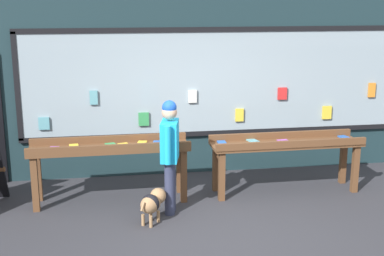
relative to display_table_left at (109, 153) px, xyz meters
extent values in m
plane|color=#2D2D33|center=(1.33, -1.18, -0.74)|extent=(40.00, 40.00, 0.00)
cube|color=#192D33|center=(1.33, 1.22, 0.98)|extent=(8.79, 0.20, 3.43)
cube|color=#8C9EA8|center=(1.76, 1.09, 0.82)|extent=(6.30, 0.03, 1.72)
cube|color=black|center=(1.76, 1.09, 1.67)|extent=(6.38, 0.06, 0.08)
cube|color=black|center=(1.76, 1.09, -0.04)|extent=(6.38, 0.06, 0.08)
cube|color=black|center=(-1.38, 1.09, 0.82)|extent=(0.08, 0.06, 1.72)
cube|color=#5999A5|center=(-1.01, 1.05, 0.23)|extent=(0.17, 0.03, 0.20)
cube|color=#5999A5|center=(-0.22, 1.05, 0.62)|extent=(0.12, 0.03, 0.22)
cube|color=#338C4C|center=(0.57, 1.05, 0.24)|extent=(0.17, 0.03, 0.22)
cube|color=silver|center=(1.38, 1.05, 0.60)|extent=(0.14, 0.03, 0.21)
cube|color=yellow|center=(2.18, 1.05, 0.26)|extent=(0.14, 0.03, 0.22)
cube|color=red|center=(2.92, 1.05, 0.60)|extent=(0.16, 0.03, 0.20)
cube|color=yellow|center=(3.73, 1.05, 0.25)|extent=(0.16, 0.03, 0.23)
cube|color=orange|center=(4.53, 1.05, 0.62)|extent=(0.13, 0.03, 0.25)
cube|color=brown|center=(-1.04, -0.21, -0.34)|extent=(0.09, 0.09, 0.79)
cube|color=brown|center=(1.05, -0.19, -0.34)|extent=(0.09, 0.09, 0.79)
cube|color=brown|center=(-1.04, 0.19, -0.34)|extent=(0.09, 0.09, 0.79)
cube|color=brown|center=(1.05, 0.22, -0.34)|extent=(0.09, 0.09, 0.79)
cube|color=brown|center=(0.01, 0.00, 0.07)|extent=(2.30, 0.60, 0.04)
cube|color=brown|center=(0.01, -0.25, 0.13)|extent=(2.29, 0.09, 0.12)
cube|color=brown|center=(0.00, 0.26, 0.13)|extent=(2.29, 0.09, 0.12)
cube|color=#2659B2|center=(-1.01, -0.13, 0.10)|extent=(0.19, 0.23, 0.03)
cube|color=#994CA5|center=(-0.78, -0.06, 0.11)|extent=(0.16, 0.24, 0.03)
cube|color=yellow|center=(-0.50, 0.04, 0.11)|extent=(0.15, 0.23, 0.03)
cube|color=red|center=(-0.23, -0.15, 0.11)|extent=(0.15, 0.22, 0.03)
cube|color=#338C4C|center=(0.03, 0.05, 0.10)|extent=(0.20, 0.24, 0.02)
cube|color=yellow|center=(0.22, -0.03, 0.11)|extent=(0.20, 0.24, 0.03)
cube|color=yellow|center=(0.48, 0.09, 0.10)|extent=(0.17, 0.22, 0.03)
cube|color=#2659B2|center=(0.71, 0.09, 0.10)|extent=(0.18, 0.21, 0.02)
cube|color=#994CA5|center=(0.98, -0.06, 0.10)|extent=(0.16, 0.23, 0.02)
cube|color=brown|center=(1.61, -0.22, -0.37)|extent=(0.09, 0.09, 0.74)
cube|color=brown|center=(3.70, -0.20, -0.37)|extent=(0.09, 0.09, 0.74)
cube|color=brown|center=(1.61, 0.20, -0.37)|extent=(0.09, 0.09, 0.74)
cube|color=brown|center=(3.69, 0.22, -0.37)|extent=(0.09, 0.09, 0.74)
cube|color=brown|center=(2.65, 0.00, 0.02)|extent=(2.30, 0.61, 0.04)
cube|color=brown|center=(2.66, -0.26, 0.08)|extent=(2.29, 0.09, 0.12)
cube|color=brown|center=(2.65, 0.26, 0.08)|extent=(2.29, 0.09, 0.12)
cube|color=#2659B2|center=(1.68, 0.10, 0.05)|extent=(0.13, 0.21, 0.02)
cube|color=#5999A5|center=(2.17, 0.16, 0.05)|extent=(0.18, 0.24, 0.02)
cube|color=#994CA5|center=(2.62, 0.01, 0.05)|extent=(0.17, 0.20, 0.03)
cube|color=silver|center=(3.17, -0.10, 0.06)|extent=(0.14, 0.20, 0.03)
cube|color=#2659B2|center=(3.64, 0.11, 0.05)|extent=(0.17, 0.24, 0.02)
cylinder|color=#2D334C|center=(0.80, -0.62, -0.35)|extent=(0.14, 0.14, 0.76)
cylinder|color=#2D334C|center=(0.83, -0.47, -0.35)|extent=(0.14, 0.14, 0.76)
cube|color=#19A5E0|center=(0.81, -0.55, 0.30)|extent=(0.31, 0.47, 0.54)
cylinder|color=#19A5E0|center=(0.76, -0.82, 0.31)|extent=(0.09, 0.09, 0.51)
cylinder|color=#19A5E0|center=(0.87, -0.28, 0.31)|extent=(0.09, 0.09, 0.51)
sphere|color=tan|center=(0.81, -0.55, 0.69)|extent=(0.21, 0.21, 0.21)
sphere|color=blue|center=(0.81, -0.55, 0.75)|extent=(0.20, 0.20, 0.20)
ellipsoid|color=#99724C|center=(0.51, -0.90, -0.46)|extent=(0.38, 0.40, 0.24)
ellipsoid|color=black|center=(0.51, -0.90, -0.45)|extent=(0.32, 0.30, 0.25)
sphere|color=#99724C|center=(0.63, -0.73, -0.41)|extent=(0.22, 0.22, 0.22)
cylinder|color=#99724C|center=(0.40, -1.05, -0.42)|extent=(0.08, 0.09, 0.12)
cylinder|color=#99724C|center=(0.62, -0.85, -0.66)|extent=(0.04, 0.04, 0.16)
cylinder|color=#99724C|center=(0.52, -0.78, -0.66)|extent=(0.04, 0.04, 0.16)
cylinder|color=#99724C|center=(0.50, -1.01, -0.66)|extent=(0.04, 0.04, 0.16)
cylinder|color=#99724C|center=(0.41, -0.94, -0.66)|extent=(0.04, 0.04, 0.16)
camera|label=1|loc=(0.02, -7.47, 2.20)|focal=50.00mm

